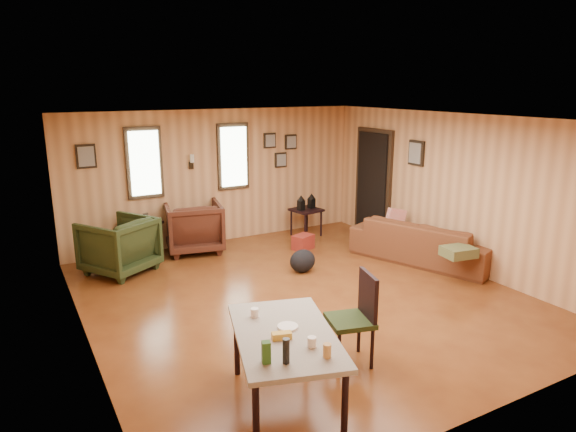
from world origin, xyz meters
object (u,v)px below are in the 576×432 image
object	(u,v)px
sofa	(424,234)
side_table	(306,208)
dining_table	(285,340)
end_table	(141,232)
recliner_brown	(194,225)
recliner_green	(119,243)

from	to	relation	value
sofa	side_table	distance (m)	2.37
dining_table	end_table	bearing A→B (deg)	107.59
recliner_brown	recliner_green	world-z (taller)	recliner_brown
recliner_green	side_table	distance (m)	3.54
recliner_brown	end_table	world-z (taller)	recliner_brown
sofa	recliner_green	bearing A→B (deg)	45.98
recliner_brown	end_table	bearing A→B (deg)	-2.53
side_table	dining_table	distance (m)	5.41
end_table	side_table	size ratio (longest dim) A/B	0.90
sofa	side_table	world-z (taller)	sofa
recliner_brown	sofa	bearing A→B (deg)	154.83
sofa	end_table	size ratio (longest dim) A/B	3.15
end_table	side_table	bearing A→B (deg)	-6.64
sofa	dining_table	size ratio (longest dim) A/B	1.45
end_table	dining_table	size ratio (longest dim) A/B	0.46
sofa	dining_table	distance (m)	4.54
end_table	side_table	world-z (taller)	side_table
recliner_green	end_table	size ratio (longest dim) A/B	1.29
recliner_green	end_table	bearing A→B (deg)	-158.84
end_table	dining_table	world-z (taller)	dining_table
recliner_brown	dining_table	xyz separation A→B (m)	(-0.78, -4.66, 0.18)
recliner_green	sofa	bearing A→B (deg)	125.31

